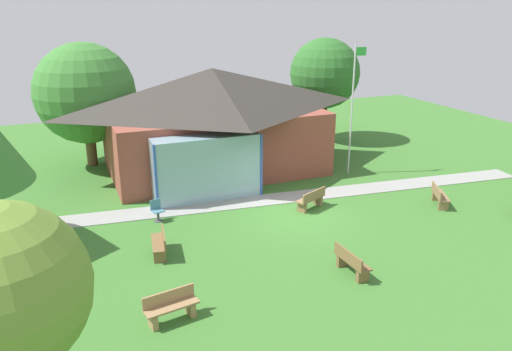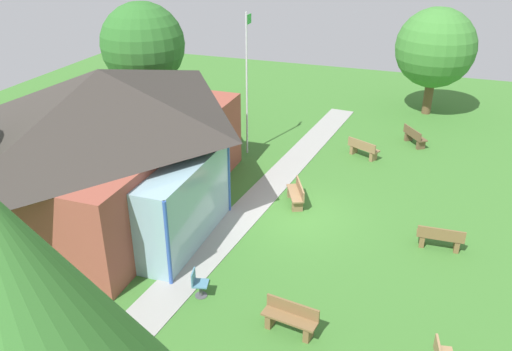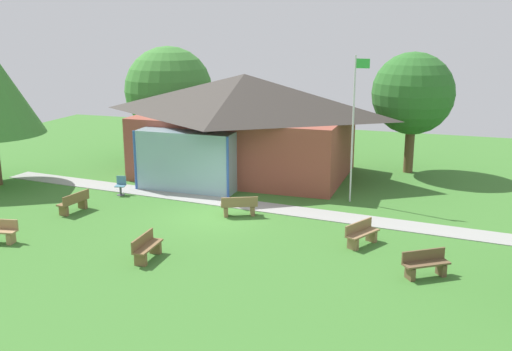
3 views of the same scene
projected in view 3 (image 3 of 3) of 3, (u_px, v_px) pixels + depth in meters
name	position (u px, v px, depth m)	size (l,w,h in m)	color
ground_plane	(216.00, 215.00, 24.40)	(44.00, 44.00, 0.00)	#3D752D
pavilion	(242.00, 123.00, 30.34)	(11.39, 8.33, 5.20)	brown
footpath	(232.00, 203.00, 26.03)	(24.77, 1.30, 0.03)	#999993
flagpole	(354.00, 124.00, 25.41)	(0.64, 0.08, 6.40)	silver
bench_front_center	(147.00, 248.00, 19.78)	(0.50, 1.52, 0.84)	brown
bench_mid_right	(361.00, 234.00, 21.04)	(1.08, 1.53, 0.84)	olive
bench_lawn_far_right	(425.00, 264.00, 18.41)	(1.48, 1.22, 0.84)	brown
bench_rear_near_path	(239.00, 207.00, 24.22)	(1.54, 1.04, 0.84)	olive
bench_mid_left	(74.00, 203.00, 24.72)	(0.65, 1.55, 0.84)	brown
patio_chair_west	(121.00, 186.00, 27.23)	(0.53, 0.53, 0.86)	teal
tree_behind_pavilion_right	(413.00, 94.00, 30.45)	(4.24, 4.24, 6.30)	brown
tree_behind_pavilion_left	(169.00, 91.00, 34.82)	(5.14, 5.14, 6.42)	brown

